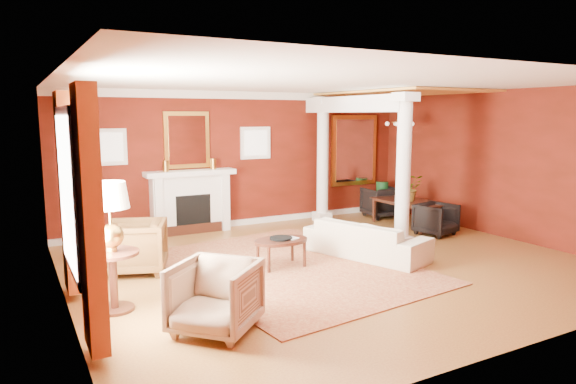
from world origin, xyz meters
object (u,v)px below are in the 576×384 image
coffee_table (281,242)px  side_table (110,224)px  armchair_stripe (215,294)px  dining_table (411,206)px  armchair_leopard (135,244)px  sofa (366,233)px

coffee_table → side_table: (-2.67, -0.62, 0.69)m
armchair_stripe → side_table: (-0.88, 1.19, 0.66)m
coffee_table → dining_table: (3.92, 1.37, 0.04)m
side_table → armchair_stripe: bearing=-53.7°
coffee_table → armchair_leopard: bearing=158.1°
sofa → side_table: size_ratio=1.32×
armchair_leopard → coffee_table: 2.24m
sofa → dining_table: bearing=-77.2°
coffee_table → dining_table: 4.15m
coffee_table → armchair_stripe: bearing=-134.6°
sofa → side_table: bearing=76.3°
armchair_leopard → coffee_table: armchair_leopard is taller
armchair_stripe → dining_table: size_ratio=0.55×
sofa → armchair_leopard: armchair_leopard is taller
armchair_stripe → side_table: 1.62m
coffee_table → dining_table: bearing=19.3°
sofa → coffee_table: sofa is taller
sofa → side_table: side_table is taller
sofa → dining_table: dining_table is taller
armchair_leopard → side_table: 1.70m
sofa → armchair_stripe: (-3.36, -1.67, 0.03)m
armchair_leopard → dining_table: size_ratio=0.55×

